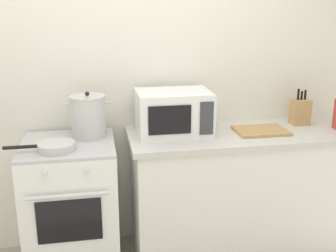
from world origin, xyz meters
TOP-DOWN VIEW (x-y plane):
  - back_wall at (0.30, 0.97)m, footprint 4.40×0.10m
  - lower_cabinet_right at (0.90, 0.62)m, footprint 1.64×0.56m
  - countertop_right at (0.90, 0.62)m, footprint 1.70×0.60m
  - stove at (-0.35, 0.60)m, footprint 0.60×0.64m
  - stock_pot at (-0.21, 0.71)m, footprint 0.32×0.24m
  - frying_pan at (-0.41, 0.47)m, footprint 0.43×0.23m
  - microwave at (0.37, 0.68)m, footprint 0.50×0.37m
  - cutting_board at (0.98, 0.60)m, footprint 0.36×0.26m
  - knife_block at (1.34, 0.74)m, footprint 0.13×0.10m

SIDE VIEW (x-z plane):
  - lower_cabinet_right at x=0.90m, z-range 0.00..0.88m
  - stove at x=-0.35m, z-range 0.00..0.92m
  - countertop_right at x=0.90m, z-range 0.88..0.92m
  - cutting_board at x=0.98m, z-range 0.92..0.94m
  - frying_pan at x=-0.41m, z-range 0.92..0.97m
  - knife_block at x=1.34m, z-range 0.88..1.15m
  - stock_pot at x=-0.21m, z-range 0.91..1.22m
  - microwave at x=0.37m, z-range 0.92..1.22m
  - back_wall at x=0.30m, z-range 0.00..2.50m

